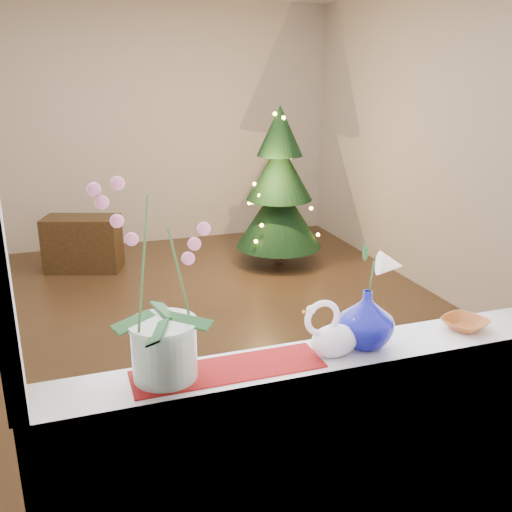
{
  "coord_description": "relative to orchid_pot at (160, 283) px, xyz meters",
  "views": [
    {
      "loc": [
        -0.88,
        -4.14,
        1.95
      ],
      "look_at": [
        0.06,
        -1.4,
        1.01
      ],
      "focal_mm": 40.0,
      "sensor_mm": 36.0,
      "label": 1
    }
  ],
  "objects": [
    {
      "name": "side_table",
      "position": [
        -0.15,
        4.04,
        -1.0
      ],
      "size": [
        0.82,
        0.59,
        0.55
      ],
      "primitive_type": "cube",
      "rotation": [
        0.0,
        0.0,
        -0.33
      ],
      "color": "black",
      "rests_on": "ground"
    },
    {
      "name": "wall_front",
      "position": [
        0.61,
        -0.15,
        0.07
      ],
      "size": [
        4.5,
        0.1,
        2.7
      ],
      "primitive_type": "cube",
      "color": "beige",
      "rests_on": "ground"
    },
    {
      "name": "window_frame",
      "position": [
        0.61,
        -0.12,
        0.42
      ],
      "size": [
        2.22,
        0.06,
        1.6
      ],
      "primitive_type": null,
      "color": "white",
      "rests_on": "windowsill"
    },
    {
      "name": "ground",
      "position": [
        0.61,
        2.35,
        -1.28
      ],
      "size": [
        5.0,
        5.0,
        0.0
      ],
      "primitive_type": "plane",
      "color": "#3B2818",
      "rests_on": "ground"
    },
    {
      "name": "paperweight",
      "position": [
        0.77,
        -0.03,
        -0.33
      ],
      "size": [
        0.09,
        0.09,
        0.07
      ],
      "primitive_type": "sphere",
      "rotation": [
        0.0,
        0.0,
        -0.33
      ],
      "color": "silver",
      "rests_on": "windowsill"
    },
    {
      "name": "swan",
      "position": [
        0.64,
        -0.04,
        -0.25
      ],
      "size": [
        0.28,
        0.21,
        0.22
      ],
      "primitive_type": null,
      "rotation": [
        0.0,
        0.0,
        -0.42
      ],
      "color": "white",
      "rests_on": "windowsill"
    },
    {
      "name": "amber_dish",
      "position": [
        1.26,
        -0.0,
        -0.34
      ],
      "size": [
        0.2,
        0.2,
        0.04
      ],
      "primitive_type": "imported",
      "rotation": [
        0.0,
        0.0,
        0.4
      ],
      "color": "#92491C",
      "rests_on": "windowsill"
    },
    {
      "name": "wall_back",
      "position": [
        0.61,
        4.85,
        0.07
      ],
      "size": [
        4.5,
        0.1,
        2.7
      ],
      "primitive_type": "cube",
      "color": "beige",
      "rests_on": "ground"
    },
    {
      "name": "wall_right",
      "position": [
        2.86,
        2.35,
        0.07
      ],
      "size": [
        0.1,
        5.0,
        2.7
      ],
      "primitive_type": "cube",
      "color": "beige",
      "rests_on": "ground"
    },
    {
      "name": "windowsill",
      "position": [
        0.61,
        -0.02,
        -0.38
      ],
      "size": [
        2.2,
        0.26,
        0.04
      ],
      "primitive_type": "cube",
      "color": "white",
      "rests_on": "window_apron"
    },
    {
      "name": "blue_vase",
      "position": [
        0.79,
        -0.0,
        -0.23
      ],
      "size": [
        0.31,
        0.31,
        0.27
      ],
      "primitive_type": "imported",
      "rotation": [
        0.0,
        0.0,
        0.26
      ],
      "color": "#06086D",
      "rests_on": "windowsill"
    },
    {
      "name": "orchid_pot",
      "position": [
        0.0,
        0.0,
        0.0
      ],
      "size": [
        0.3,
        0.3,
        0.72
      ],
      "primitive_type": null,
      "rotation": [
        0.0,
        0.0,
        -0.24
      ],
      "color": "silver",
      "rests_on": "windowsill"
    },
    {
      "name": "xmas_tree",
      "position": [
        1.82,
        3.6,
        -0.46
      ],
      "size": [
        1.03,
        1.03,
        1.64
      ],
      "primitive_type": null,
      "rotation": [
        0.0,
        0.0,
        -0.17
      ],
      "color": "black",
      "rests_on": "ground"
    },
    {
      "name": "lily",
      "position": [
        0.79,
        -0.0,
        0.01
      ],
      "size": [
        0.15,
        0.08,
        0.2
      ],
      "primitive_type": null,
      "color": "white",
      "rests_on": "blue_vase"
    },
    {
      "name": "runner",
      "position": [
        0.23,
        -0.02,
        -0.36
      ],
      "size": [
        0.7,
        0.2,
        0.01
      ],
      "primitive_type": "cube",
      "color": "maroon",
      "rests_on": "windowsill"
    },
    {
      "name": "window_apron",
      "position": [
        0.61,
        -0.11,
        -0.84
      ],
      "size": [
        2.2,
        0.08,
        0.88
      ],
      "primitive_type": "cube",
      "color": "white",
      "rests_on": "ground"
    }
  ]
}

